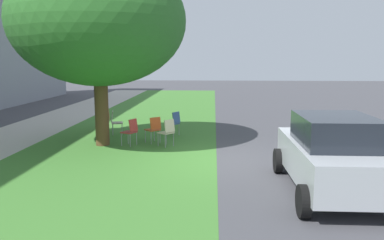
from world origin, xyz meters
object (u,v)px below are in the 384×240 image
Objects in this scene: chair_3 at (115,121)px; parked_car at (332,154)px; chair_4 at (154,128)px; chair_0 at (131,130)px; chair_2 at (174,122)px; street_tree at (99,22)px; chair_1 at (103,117)px; chair_5 at (167,131)px.

chair_3 is 0.24× the size of parked_car.
chair_3 is 2.16m from chair_4.
chair_2 is (1.77, -1.22, 0.00)m from chair_0.
chair_0 is 1.00× the size of chair_2.
chair_0 is 2.15m from chair_2.
chair_2 is (1.71, -2.17, -3.42)m from street_tree.
chair_2 is 0.24× the size of parked_car.
chair_4 is at bearing -133.66° from chair_1.
street_tree is 6.78× the size of chair_3.
street_tree reaches higher than chair_1.
chair_5 is at bearing -92.90° from street_tree.
chair_2 and chair_3 have the same top height.
chair_1 is at bearing 46.21° from chair_5.
street_tree is 1.61× the size of parked_car.
chair_3 is 1.00× the size of chair_5.
chair_4 is at bearing 45.62° from chair_5.
chair_5 is at bearing -133.79° from chair_1.
parked_car is at bearing -146.91° from chair_2.
chair_4 is at bearing 157.65° from chair_2.
chair_4 and chair_5 have the same top height.
chair_3 is at bearing 0.74° from street_tree.
chair_2 is 1.42m from chair_4.
chair_1 is 1.00× the size of chair_2.
chair_0 is at bearing 87.66° from chair_5.
chair_0 is at bearing -152.27° from chair_3.
chair_0 and chair_3 have the same top height.
chair_5 is (-0.50, -0.51, 0.00)m from chair_4.
chair_3 is at bearing 48.80° from chair_5.
chair_0 is 6.67m from parked_car.
parked_car is (-4.30, -6.08, -3.10)m from street_tree.
chair_0 is 3.15m from chair_1.
chair_4 is 1.00× the size of chair_5.
parked_car reaches higher than chair_0.
chair_4 is (-1.32, 0.54, 0.00)m from chair_2.
chair_0 is 0.82m from chair_4.
street_tree is 6.78× the size of chair_2.
chair_3 is at bearing -140.67° from chair_1.
chair_5 is at bearing 43.27° from parked_car.
chair_2 is (-0.91, -2.88, 0.00)m from chair_1.
chair_3 and chair_4 have the same top height.
parked_car is at bearing -136.47° from chair_4.
chair_5 is (-1.89, -2.16, 0.00)m from chair_3.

